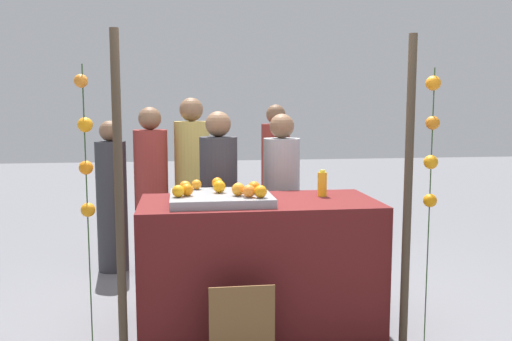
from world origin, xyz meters
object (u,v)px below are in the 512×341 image
juice_bottle (322,184)px  vendor_right (281,210)px  stall_counter (259,264)px  orange_1 (185,187)px  vendor_left (219,211)px  orange_0 (197,185)px  chalkboard_sign (242,327)px

juice_bottle → vendor_right: (-0.20, 0.61, -0.31)m
stall_counter → juice_bottle: size_ratio=8.53×
orange_1 → vendor_left: size_ratio=0.05×
orange_0 → vendor_left: (0.20, 0.49, -0.31)m
orange_1 → chalkboard_sign: bearing=-63.5°
orange_1 → vendor_right: 1.11m
vendor_right → orange_0: bearing=-144.6°
orange_0 → juice_bottle: 0.95m
orange_1 → juice_bottle: bearing=3.4°
vendor_left → chalkboard_sign: bearing=-87.8°
orange_0 → chalkboard_sign: orange_0 is taller
orange_0 → chalkboard_sign: 1.15m
vendor_left → juice_bottle: bearing=-37.4°
stall_counter → juice_bottle: 0.76m
orange_1 → juice_bottle: juice_bottle is taller
vendor_left → vendor_right: bearing=3.8°
chalkboard_sign → vendor_left: vendor_left is taller
stall_counter → juice_bottle: juice_bottle is taller
orange_1 → vendor_right: size_ratio=0.05×
orange_1 → orange_0: bearing=58.6°
stall_counter → juice_bottle: bearing=12.7°
chalkboard_sign → vendor_right: vendor_right is taller
orange_0 → vendor_right: size_ratio=0.05×
orange_0 → vendor_right: 0.96m
chalkboard_sign → stall_counter: bearing=72.6°
stall_counter → vendor_right: size_ratio=1.10×
orange_0 → orange_1: bearing=-121.4°
orange_1 → vendor_right: bearing=38.9°
stall_counter → chalkboard_sign: size_ratio=3.19×
stall_counter → juice_bottle: (0.50, 0.11, 0.57)m
juice_bottle → chalkboard_sign: bearing=-133.6°
orange_0 → orange_1: (-0.08, -0.14, 0.01)m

